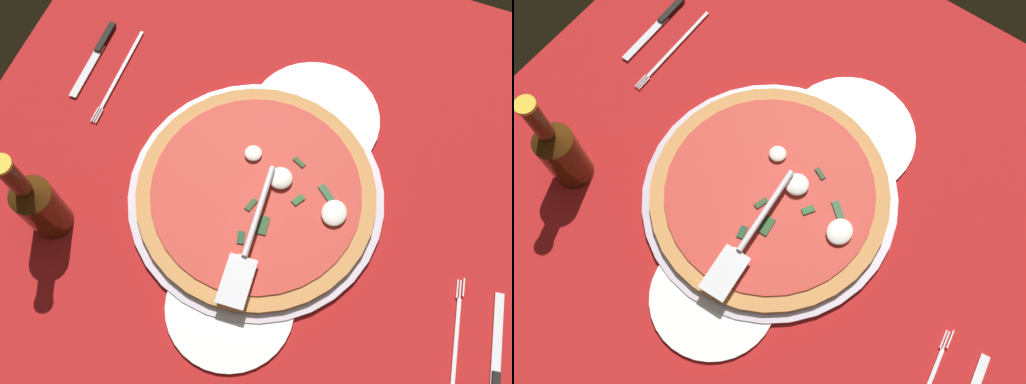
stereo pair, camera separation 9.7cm
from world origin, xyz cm
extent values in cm
cube|color=#A51A1A|center=(0.00, 0.00, -0.40)|extent=(112.94, 112.94, 0.80)
cube|color=white|center=(-37.65, 15.06, 0.05)|extent=(7.53, 7.53, 0.10)
cube|color=white|center=(-30.12, 7.53, 0.05)|extent=(7.53, 7.53, 0.10)
cube|color=white|center=(-30.12, 22.59, 0.05)|extent=(7.53, 7.53, 0.10)
cube|color=white|center=(-22.59, 0.00, 0.05)|extent=(7.53, 7.53, 0.10)
cube|color=white|center=(-22.59, 15.06, 0.05)|extent=(7.53, 7.53, 0.10)
cube|color=white|center=(-22.59, 30.12, 0.05)|extent=(7.53, 7.53, 0.10)
cube|color=white|center=(-15.06, -22.59, 0.05)|extent=(7.53, 7.53, 0.10)
cube|color=white|center=(-15.06, -7.53, 0.05)|extent=(7.53, 7.53, 0.10)
cube|color=white|center=(-15.06, 7.53, 0.05)|extent=(7.53, 7.53, 0.10)
cube|color=white|center=(-15.06, 22.59, 0.05)|extent=(7.53, 7.53, 0.10)
cube|color=white|center=(-15.06, 37.65, 0.05)|extent=(7.53, 7.53, 0.10)
cube|color=white|center=(-7.53, -30.12, 0.05)|extent=(7.53, 7.53, 0.10)
cube|color=white|center=(-7.53, -15.06, 0.05)|extent=(7.53, 7.53, 0.10)
cube|color=white|center=(-7.53, 0.00, 0.05)|extent=(7.53, 7.53, 0.10)
cube|color=white|center=(-7.53, 15.06, 0.05)|extent=(7.53, 7.53, 0.10)
cube|color=white|center=(-7.53, 30.12, 0.05)|extent=(7.53, 7.53, 0.10)
cube|color=white|center=(-7.53, 45.17, 0.05)|extent=(7.53, 7.53, 0.10)
cube|color=white|center=(0.00, -37.65, 0.05)|extent=(7.53, 7.53, 0.10)
cube|color=white|center=(0.00, -22.59, 0.05)|extent=(7.53, 7.53, 0.10)
cube|color=white|center=(0.00, -7.53, 0.05)|extent=(7.53, 7.53, 0.10)
cube|color=white|center=(0.00, 7.53, 0.05)|extent=(7.53, 7.53, 0.10)
cube|color=white|center=(0.00, 22.59, 0.05)|extent=(7.53, 7.53, 0.10)
cube|color=white|center=(0.00, 37.65, 0.05)|extent=(7.53, 7.53, 0.10)
cube|color=white|center=(0.00, 52.70, 0.05)|extent=(7.53, 7.53, 0.10)
cube|color=white|center=(7.53, -30.12, 0.05)|extent=(7.53, 7.53, 0.10)
cube|color=white|center=(7.53, -15.06, 0.05)|extent=(7.53, 7.53, 0.10)
cube|color=white|center=(7.53, 0.00, 0.05)|extent=(7.53, 7.53, 0.10)
cube|color=white|center=(7.53, 15.06, 0.05)|extent=(7.53, 7.53, 0.10)
cube|color=white|center=(7.53, 30.12, 0.05)|extent=(7.53, 7.53, 0.10)
cube|color=white|center=(7.53, 45.17, 0.05)|extent=(7.53, 7.53, 0.10)
cube|color=white|center=(15.06, -22.59, 0.05)|extent=(7.53, 7.53, 0.10)
cube|color=white|center=(15.06, -7.53, 0.05)|extent=(7.53, 7.53, 0.10)
cube|color=white|center=(15.06, 7.53, 0.05)|extent=(7.53, 7.53, 0.10)
cube|color=white|center=(15.06, 22.59, 0.05)|extent=(7.53, 7.53, 0.10)
cube|color=white|center=(15.06, 37.65, 0.05)|extent=(7.53, 7.53, 0.10)
cube|color=white|center=(15.06, 52.70, 0.05)|extent=(7.53, 7.53, 0.10)
cube|color=white|center=(22.59, -30.12, 0.05)|extent=(7.53, 7.53, 0.10)
cube|color=white|center=(22.59, -15.06, 0.05)|extent=(7.53, 7.53, 0.10)
cube|color=white|center=(22.59, 0.00, 0.05)|extent=(7.53, 7.53, 0.10)
cube|color=white|center=(22.59, 15.06, 0.05)|extent=(7.53, 7.53, 0.10)
cube|color=white|center=(22.59, 30.12, 0.05)|extent=(7.53, 7.53, 0.10)
cube|color=white|center=(22.59, 45.17, 0.05)|extent=(7.53, 7.53, 0.10)
cube|color=white|center=(30.12, -22.59, 0.05)|extent=(7.53, 7.53, 0.10)
cube|color=white|center=(30.12, -7.53, 0.05)|extent=(7.53, 7.53, 0.10)
cube|color=white|center=(30.12, 7.53, 0.05)|extent=(7.53, 7.53, 0.10)
cube|color=white|center=(30.12, 22.59, 0.05)|extent=(7.53, 7.53, 0.10)
cube|color=white|center=(37.65, -15.06, 0.05)|extent=(7.53, 7.53, 0.10)
cube|color=silver|center=(37.65, 0.00, 0.05)|extent=(7.53, 7.53, 0.10)
cube|color=white|center=(37.65, 15.06, 0.05)|extent=(7.53, 7.53, 0.10)
cube|color=white|center=(45.17, -7.53, 0.05)|extent=(7.53, 7.53, 0.10)
cube|color=white|center=(45.17, 7.53, 0.05)|extent=(7.53, 7.53, 0.10)
cube|color=white|center=(52.70, -15.06, 0.05)|extent=(7.53, 7.53, 0.10)
cube|color=white|center=(52.70, 0.00, 0.05)|extent=(7.53, 7.53, 0.10)
cylinder|color=#B9AEBF|center=(2.61, 4.27, 0.73)|extent=(42.98, 42.98, 1.26)
cylinder|color=white|center=(-16.33, 1.27, 0.60)|extent=(20.29, 20.29, 1.00)
cylinder|color=silver|center=(20.25, 0.41, 0.60)|extent=(23.22, 23.22, 1.00)
cylinder|color=#C78447|center=(2.61, 4.27, 1.94)|extent=(40.02, 40.02, 1.16)
cylinder|color=#BD342B|center=(2.61, 4.27, 2.66)|extent=(35.09, 35.09, 0.30)
ellipsoid|color=silver|center=(-10.07, 2.04, 3.34)|extent=(3.39, 3.48, 1.06)
ellipsoid|color=white|center=(5.95, 1.23, 3.49)|extent=(4.05, 4.05, 1.36)
ellipsoid|color=white|center=(8.65, 7.14, 3.32)|extent=(2.98, 2.96, 1.01)
ellipsoid|color=white|center=(3.41, -9.00, 3.39)|extent=(4.64, 4.14, 1.15)
cube|color=#1C401C|center=(-2.63, 1.08, 2.96)|extent=(3.30, 2.05, 0.30)
cube|color=#1F5223|center=(3.58, -2.78, 2.96)|extent=(2.35, 2.04, 0.30)
cube|color=#203B19|center=(10.09, -0.62, 2.96)|extent=(1.63, 2.36, 0.30)
cube|color=#254E2C|center=(6.43, -6.69, 2.96)|extent=(2.94, 3.30, 0.30)
cube|color=#143B21|center=(-5.82, 3.58, 2.96)|extent=(2.33, 1.63, 0.30)
cube|color=#203D1C|center=(0.16, 4.11, 2.96)|extent=(2.47, 1.58, 0.30)
cube|color=silver|center=(-12.94, 1.39, 4.33)|extent=(8.41, 5.21, 0.30)
cylinder|color=silver|center=(-1.05, 2.36, 4.68)|extent=(15.83, 2.28, 1.00)
cube|color=silver|center=(-0.46, -32.06, 0.83)|extent=(3.00, 0.71, 0.25)
cube|color=silver|center=(-0.53, -31.62, 0.83)|extent=(3.00, 0.71, 0.25)
cube|color=silver|center=(-0.60, -31.19, 0.83)|extent=(3.00, 0.71, 0.25)
cube|color=silver|center=(17.00, 39.42, 0.40)|extent=(17.69, 13.37, 0.60)
cube|color=silver|center=(17.05, 36.47, 0.83)|extent=(17.85, 0.88, 0.25)
cube|color=silver|center=(6.62, 36.75, 0.83)|extent=(3.00, 0.27, 0.25)
cube|color=silver|center=(6.63, 36.31, 0.83)|extent=(3.00, 0.27, 0.25)
cube|color=silver|center=(6.64, 35.87, 0.83)|extent=(3.00, 0.27, 0.25)
cube|color=black|center=(22.09, 42.45, 1.10)|extent=(6.86, 1.31, 0.80)
cube|color=silver|center=(14.39, 42.32, 0.83)|extent=(11.99, 1.59, 0.25)
cylinder|color=#44250B|center=(-13.69, 33.86, 6.11)|extent=(6.50, 6.50, 12.01)
cone|color=#44250B|center=(-13.69, 33.86, 13.43)|extent=(6.50, 6.50, 2.65)
cylinder|color=#44250B|center=(-13.69, 33.86, 18.59)|extent=(2.71, 2.71, 7.67)
cylinder|color=gold|center=(-13.69, 33.86, 22.73)|extent=(3.12, 3.12, 0.60)
camera|label=1|loc=(-31.50, -9.07, 92.34)|focal=41.13mm
camera|label=2|loc=(-26.80, -17.56, 92.34)|focal=41.13mm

